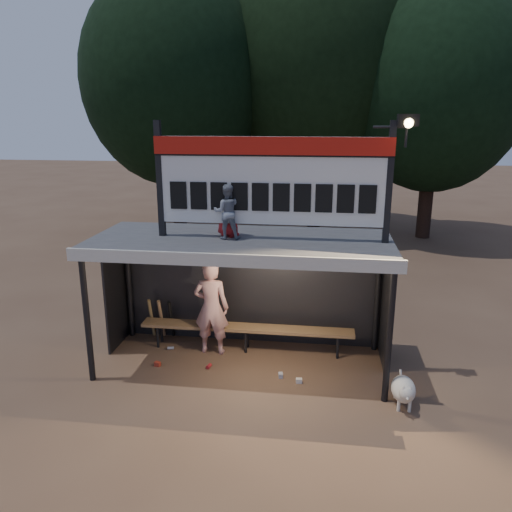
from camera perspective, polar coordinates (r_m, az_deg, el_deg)
The scene contains 13 objects.
ground at distance 9.16m, azimuth -1.61°, elevation -12.16°, with size 80.00×80.00×0.00m, color brown.
player at distance 9.24m, azimuth -5.13°, elevation -5.89°, with size 0.65×0.43×1.78m, color white.
child_a at distance 8.20m, azimuth -3.35°, elevation 5.07°, with size 0.44×0.34×0.90m, color gray.
child_b at distance 8.37m, azimuth -3.16°, elevation 5.65°, with size 0.49×0.32×1.00m, color #A7191C.
dugout_shelter at distance 8.69m, azimuth -1.45°, elevation -0.57°, with size 5.10×2.08×2.32m.
scoreboard_assembly at distance 8.07m, azimuth 2.15°, elevation 8.90°, with size 4.10×0.27×1.99m.
bench at distance 9.46m, azimuth -1.09°, elevation -8.30°, with size 4.00×0.35×0.48m.
tree_left at distance 18.80m, azimuth -9.31°, elevation 19.26°, with size 6.46×6.46×9.27m.
tree_mid at distance 19.58m, azimuth 7.19°, elevation 21.10°, with size 7.22×7.22×10.36m.
tree_right at distance 18.87m, azimuth 19.87°, elevation 17.57°, with size 6.08×6.08×8.72m.
dog at distance 8.14m, azimuth 16.52°, elevation -14.45°, with size 0.36×0.81×0.49m.
bats at distance 10.09m, azimuth -10.76°, elevation -7.01°, with size 0.48×0.33×0.84m.
litter at distance 8.99m, azimuth -3.90°, elevation -12.50°, with size 2.63×0.98×0.08m.
Camera 1 is at (1.34, -7.99, 4.28)m, focal length 35.00 mm.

